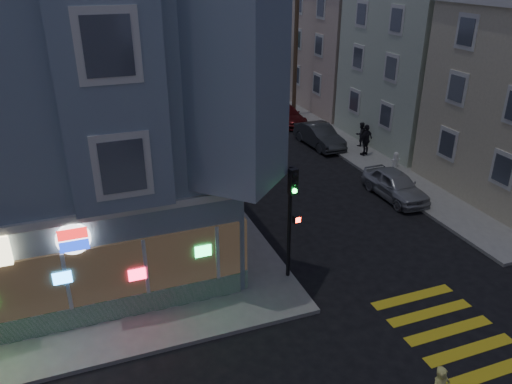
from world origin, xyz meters
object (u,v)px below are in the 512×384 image
street_tree_far (237,39)px  pedestrian_a (361,134)px  parked_car_b (319,136)px  parked_car_d (241,99)px  pedestrian_b (366,140)px  parked_car_c (286,115)px  traffic_signal (292,205)px  fire_hydrant (396,159)px  parked_car_a (395,185)px  street_tree_near (268,52)px  utility_pole (296,53)px

street_tree_far → pedestrian_a: bearing=-87.9°
parked_car_b → parked_car_d: bearing=95.4°
pedestrian_b → parked_car_c: (-1.69, 8.16, -0.45)m
traffic_signal → fire_hydrant: bearing=29.1°
parked_car_a → parked_car_d: parked_car_d is taller
pedestrian_a → parked_car_c: pedestrian_a is taller
parked_car_b → traffic_signal: (-7.88, -13.00, 2.41)m
street_tree_near → parked_car_c: size_ratio=1.18×
street_tree_far → pedestrian_a: (0.80, -22.04, -3.02)m
utility_pole → parked_car_a: 15.71m
utility_pole → pedestrian_a: utility_pole is taller
traffic_signal → street_tree_far: bearing=65.5°
street_tree_far → pedestrian_a: size_ratio=3.44×
utility_pole → parked_car_b: 8.06m
street_tree_far → parked_car_b: bearing=-94.1°
street_tree_far → pedestrian_b: 23.76m
street_tree_near → street_tree_far: 8.00m
utility_pole → parked_car_c: bearing=-132.2°
traffic_signal → fire_hydrant: (10.18, 7.98, -2.51)m
pedestrian_a → traffic_signal: 15.74m
utility_pole → parked_car_c: utility_pole is taller
utility_pole → parked_car_d: size_ratio=1.71×
street_tree_far → parked_car_a: (-1.50, -29.11, -3.23)m
street_tree_far → parked_car_d: (-3.16, -10.23, -3.20)m
utility_pole → street_tree_far: utility_pole is taller
parked_car_c → pedestrian_a: bearing=-72.8°
utility_pole → pedestrian_a: 8.98m
traffic_signal → parked_car_b: bearing=49.8°
street_tree_far → parked_car_d: street_tree_far is taller
utility_pole → parked_car_a: size_ratio=2.18×
pedestrian_a → pedestrian_b: size_ratio=0.81×
parked_car_b → traffic_signal: bearing=-124.7°
utility_pole → parked_car_c: size_ratio=2.01×
pedestrian_b → parked_car_b: 3.26m
parked_car_c → fire_hydrant: parked_car_c is taller
pedestrian_a → pedestrian_b: 1.68m
pedestrian_b → fire_hydrant: bearing=81.6°
parked_car_c → street_tree_near: bearing=76.6°
pedestrian_a → pedestrian_b: bearing=61.5°
parked_car_a → street_tree_near: bearing=85.7°
street_tree_near → pedestrian_a: (0.80, -14.04, -3.02)m
pedestrian_a → parked_car_a: pedestrian_a is taller
traffic_signal → fire_hydrant: size_ratio=5.02×
parked_car_c → traffic_signal: 20.17m
pedestrian_b → parked_car_d: (-3.36, 13.36, -0.37)m
utility_pole → parked_car_b: size_ratio=2.07×
pedestrian_b → parked_car_b: pedestrian_b is taller
utility_pole → street_tree_far: (0.20, 14.00, -0.86)m
utility_pole → fire_hydrant: 12.61m
street_tree_far → parked_car_a: 29.33m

